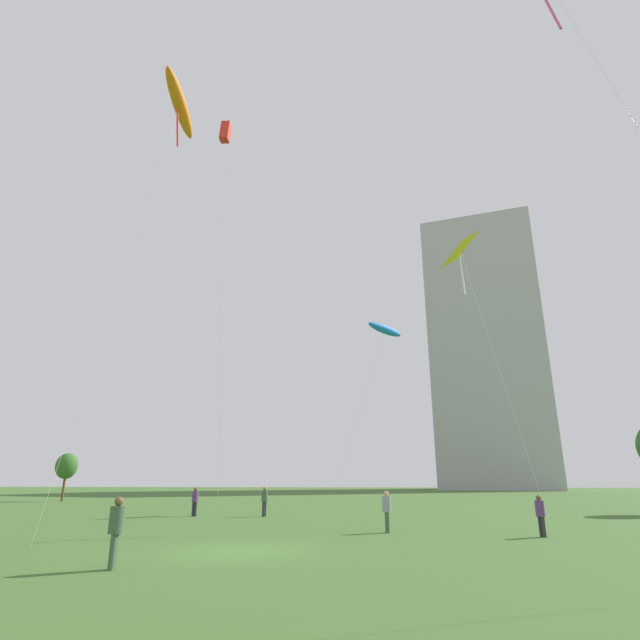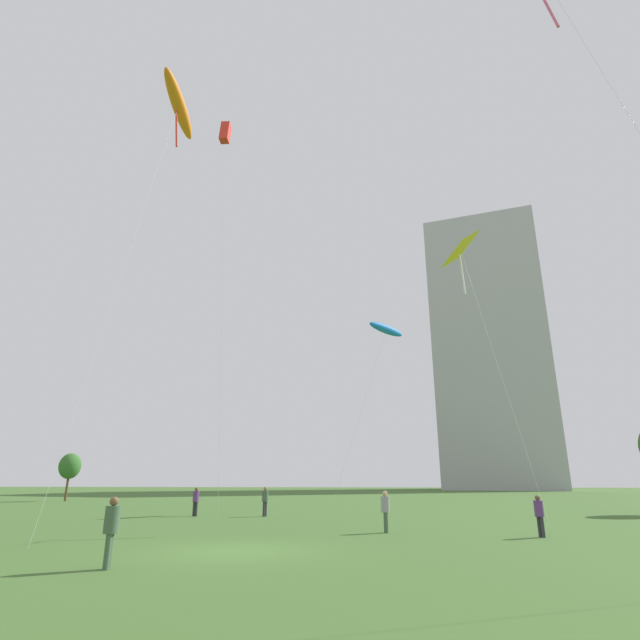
{
  "view_description": "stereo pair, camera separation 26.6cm",
  "coord_description": "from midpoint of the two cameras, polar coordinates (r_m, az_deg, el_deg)",
  "views": [
    {
      "loc": [
        4.23,
        -16.76,
        2.13
      ],
      "look_at": [
        1.34,
        12.57,
        11.48
      ],
      "focal_mm": 28.33,
      "sensor_mm": 36.0,
      "label": 1
    },
    {
      "loc": [
        4.5,
        -16.74,
        2.13
      ],
      "look_at": [
        1.34,
        12.57,
        11.48
      ],
      "focal_mm": 28.33,
      "sensor_mm": 36.0,
      "label": 2
    }
  ],
  "objects": [
    {
      "name": "person_standing_2",
      "position": [
        23.07,
        7.75,
        -20.34
      ],
      "size": [
        0.37,
        0.37,
        1.67
      ],
      "rotation": [
        0.0,
        0.0,
        4.89
      ],
      "color": "#3F593F",
      "rests_on": "ground"
    },
    {
      "name": "park_tree_0",
      "position": [
        61.81,
        -26.29,
        -14.6
      ],
      "size": [
        2.22,
        2.22,
        4.84
      ],
      "color": "brown",
      "rests_on": "ground"
    },
    {
      "name": "person_standing_5",
      "position": [
        32.94,
        -5.98,
        -19.48
      ],
      "size": [
        0.38,
        0.38,
        1.72
      ],
      "rotation": [
        0.0,
        0.0,
        4.29
      ],
      "color": "#2D2D33",
      "rests_on": "ground"
    },
    {
      "name": "kite_flying_2",
      "position": [
        29.67,
        -15.4,
        22.26
      ],
      "size": [
        2.06,
        6.49,
        21.67
      ],
      "color": "silver",
      "rests_on": "ground"
    },
    {
      "name": "person_standing_0",
      "position": [
        33.84,
        -13.62,
        -19.09
      ],
      "size": [
        0.37,
        0.37,
        1.69
      ],
      "rotation": [
        0.0,
        0.0,
        2.86
      ],
      "color": "#2D2D33",
      "rests_on": "ground"
    },
    {
      "name": "person_standing_4",
      "position": [
        22.87,
        23.85,
        -19.29
      ],
      "size": [
        0.35,
        0.35,
        1.55
      ],
      "rotation": [
        0.0,
        0.0,
        2.05
      ],
      "color": "#2D2D33",
      "rests_on": "ground"
    },
    {
      "name": "kite_flying_3",
      "position": [
        42.09,
        7.67,
        -1.07
      ],
      "size": [
        6.67,
        7.0,
        14.38
      ],
      "color": "silver",
      "rests_on": "ground"
    },
    {
      "name": "ground",
      "position": [
        17.44,
        -9.24,
        -24.4
      ],
      "size": [
        280.0,
        280.0,
        0.0
      ],
      "primitive_type": "plane",
      "color": "#3D6028"
    },
    {
      "name": "distant_highrise_0",
      "position": [
        129.63,
        18.86,
        -3.58
      ],
      "size": [
        30.46,
        30.26,
        62.87
      ],
      "primitive_type": "cube",
      "rotation": [
        0.0,
        0.0,
        -0.26
      ],
      "color": "#A8A8AD",
      "rests_on": "ground"
    },
    {
      "name": "kite_flying_1",
      "position": [
        33.28,
        15.76,
        7.52
      ],
      "size": [
        2.94,
        6.05,
        16.98
      ],
      "color": "silver",
      "rests_on": "ground"
    },
    {
      "name": "kite_flying_0",
      "position": [
        35.56,
        -10.43,
        19.97
      ],
      "size": [
        0.62,
        3.36,
        24.47
      ],
      "color": "silver",
      "rests_on": "ground"
    },
    {
      "name": "person_standing_1",
      "position": [
        14.79,
        -22.0,
        -20.84
      ],
      "size": [
        0.38,
        0.38,
        1.71
      ],
      "rotation": [
        0.0,
        0.0,
        4.95
      ],
      "color": "#3F593F",
      "rests_on": "ground"
    }
  ]
}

